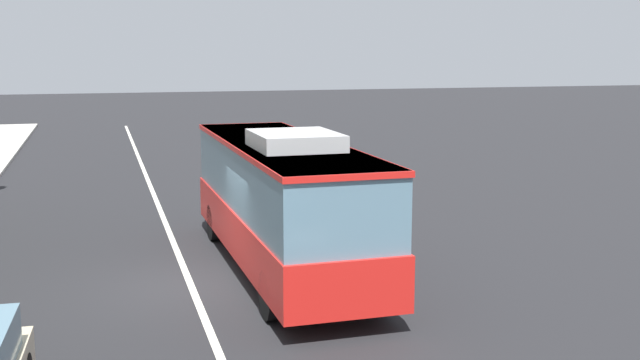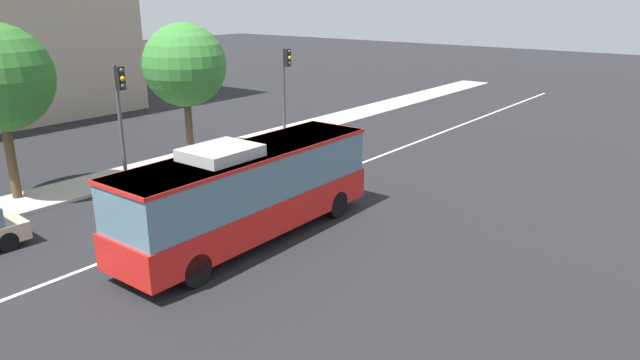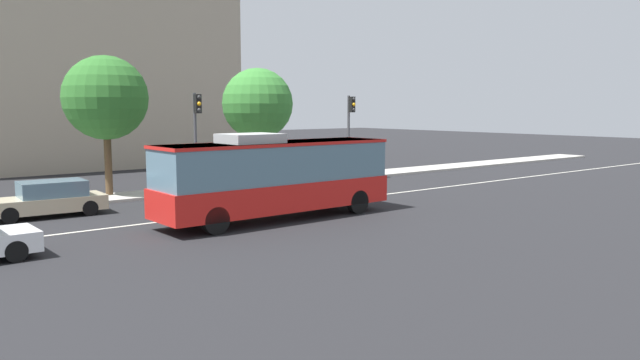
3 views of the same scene
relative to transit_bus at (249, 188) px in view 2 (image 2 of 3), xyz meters
name	(u,v)px [view 2 (image 2 of 3)]	position (x,y,z in m)	size (l,w,h in m)	color
ground_plane	(194,227)	(-0.58, 2.31, -1.81)	(160.00, 160.00, 0.00)	black
sidewalk_kerb	(86,186)	(-0.58, 9.44, -1.74)	(80.00, 2.56, 0.14)	#B2ADA3
lane_centre_line	(194,227)	(-0.58, 2.31, -1.80)	(76.00, 0.16, 0.01)	silver
transit_bus	(249,188)	(0.00, 0.00, 0.00)	(10.04, 2.66, 3.46)	red
traffic_light_near_corner	(286,77)	(11.38, 8.51, 1.75)	(0.34, 0.62, 5.20)	#47474C
traffic_light_mid_block	(121,104)	(0.83, 8.35, 1.75)	(0.34, 0.62, 5.20)	#47474C
street_tree_kerbside_left	(185,65)	(5.41, 9.75, 2.85)	(4.05, 4.05, 6.71)	#4C3823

